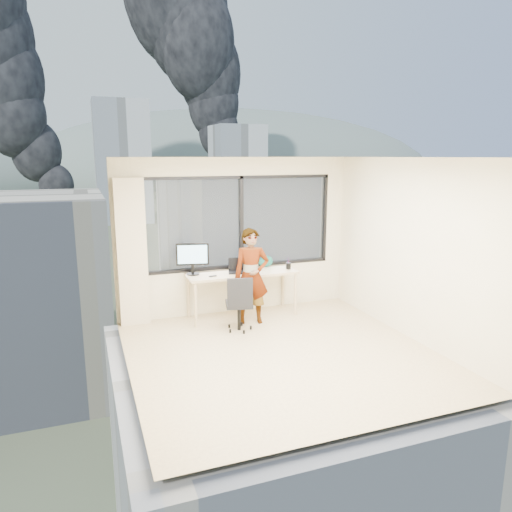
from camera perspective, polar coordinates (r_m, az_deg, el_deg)
name	(u,v)px	position (r m, az deg, el deg)	size (l,w,h in m)	color
floor	(282,353)	(6.53, 3.10, -11.65)	(4.00, 4.00, 0.01)	#D1BB88
ceiling	(284,157)	(5.99, 3.39, 11.80)	(4.00, 4.00, 0.01)	white
wall_front	(370,304)	(4.43, 13.64, -5.66)	(4.00, 0.01, 2.60)	beige
wall_left	(123,273)	(5.66, -15.70, -1.94)	(0.01, 4.00, 2.60)	beige
wall_right	(410,249)	(7.15, 18.11, 0.77)	(0.01, 4.00, 2.60)	beige
window_wall	(238,222)	(7.95, -2.17, 4.08)	(3.30, 0.16, 1.55)	black
curtain	(132,253)	(7.54, -14.74, 0.36)	(0.45, 0.14, 2.30)	beige
desk	(242,294)	(7.86, -1.67, -4.59)	(1.80, 0.60, 0.75)	tan
chair	(239,302)	(7.21, -2.06, -5.61)	(0.45, 0.45, 0.88)	black
person	(251,276)	(7.45, -0.55, -2.45)	(0.55, 0.36, 1.52)	#2D2D33
monitor	(193,259)	(7.61, -7.65, -0.33)	(0.52, 0.11, 0.52)	black
game_console	(246,266)	(8.00, -1.16, -1.27)	(0.27, 0.23, 0.07)	white
laptop	(238,266)	(7.70, -2.13, -1.27)	(0.32, 0.34, 0.21)	black
cellphone	(213,276)	(7.51, -5.23, -2.42)	(0.12, 0.05, 0.01)	black
pen_cup	(288,266)	(7.98, 3.92, -1.20)	(0.08, 0.08, 0.11)	black
handbag	(266,261)	(8.10, 1.17, -0.64)	(0.26, 0.13, 0.20)	#0B453F
exterior_ground	(93,223)	(126.60, -19.05, 3.78)	(400.00, 400.00, 0.04)	#515B3D
near_bldg_b	(240,245)	(46.61, -1.93, 1.32)	(14.00, 13.00, 16.00)	silver
near_bldg_c	(457,283)	(48.02, 23.06, -3.00)	(12.00, 10.00, 10.00)	beige
far_tower_b	(122,162)	(125.93, -15.83, 10.80)	(13.00, 13.00, 30.00)	silver
far_tower_c	(237,168)	(153.05, -2.27, 10.61)	(15.00, 15.00, 26.00)	silver
hill_b	(233,180)	(341.62, -2.85, 9.18)	(300.00, 220.00, 96.00)	slate
tree_b	(218,379)	(27.19, -4.66, -14.53)	(7.60, 7.60, 9.00)	#194316
tree_c	(320,263)	(52.91, 7.74, -0.82)	(8.40, 8.40, 10.00)	#194316
smoke_plume_a	(39,24)	(159.87, -24.72, 24.11)	(40.00, 24.00, 90.00)	black
smoke_plume_b	(237,89)	(186.24, -2.28, 19.49)	(30.00, 18.00, 70.00)	black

